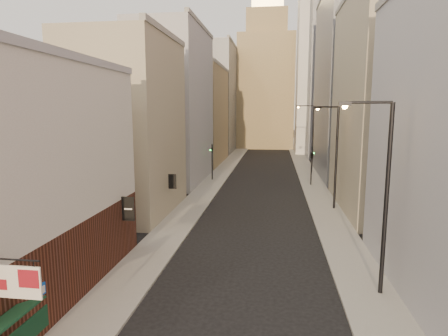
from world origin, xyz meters
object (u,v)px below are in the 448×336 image
at_px(white_tower, 316,68).
at_px(streetlamp_mid, 334,152).
at_px(streetlamp_near, 382,188).
at_px(traffic_light_left, 212,155).
at_px(clock_tower, 266,79).
at_px(traffic_light_right, 312,156).
at_px(streetlamp_far, 311,135).

distance_m(white_tower, streetlamp_mid, 50.64).
distance_m(streetlamp_near, traffic_light_left, 33.68).
relative_size(clock_tower, traffic_light_left, 8.98).
bearing_deg(clock_tower, traffic_light_right, -82.00).
bearing_deg(streetlamp_mid, streetlamp_near, -115.19).
bearing_deg(clock_tower, streetlamp_far, -79.27).
xyz_separation_m(streetlamp_far, traffic_light_left, (-13.81, -7.65, -2.29)).
height_order(streetlamp_mid, traffic_light_right, streetlamp_mid).
bearing_deg(streetlamp_near, traffic_light_left, 120.57).
height_order(streetlamp_far, traffic_light_right, streetlamp_far).
bearing_deg(traffic_light_right, traffic_light_left, -21.88).
bearing_deg(streetlamp_far, traffic_light_right, -95.80).
relative_size(clock_tower, streetlamp_near, 4.49).
distance_m(clock_tower, traffic_light_right, 53.49).
bearing_deg(streetlamp_mid, traffic_light_left, 111.60).
xyz_separation_m(white_tower, traffic_light_right, (-3.81, -37.19, -14.72)).
bearing_deg(traffic_light_right, white_tower, -109.54).
xyz_separation_m(streetlamp_mid, streetlamp_far, (-0.22, 21.22, 0.20)).
xyz_separation_m(streetlamp_near, streetlamp_mid, (0.25, 17.08, -0.04)).
height_order(clock_tower, white_tower, clock_tower).
bearing_deg(traffic_light_right, streetlamp_near, 77.65).
xyz_separation_m(clock_tower, streetlamp_near, (7.87, -79.95, -11.92)).
bearing_deg(streetlamp_far, white_tower, 82.00).
bearing_deg(streetlamp_far, streetlamp_near, -91.63).
bearing_deg(streetlamp_mid, white_tower, 62.26).
distance_m(white_tower, traffic_light_right, 40.18).
bearing_deg(white_tower, traffic_light_left, -115.61).
bearing_deg(traffic_light_left, white_tower, -105.66).
distance_m(streetlamp_far, traffic_light_right, 9.77).
bearing_deg(white_tower, traffic_light_right, -95.85).
xyz_separation_m(white_tower, streetlamp_mid, (-2.89, -48.87, -12.93)).
height_order(streetlamp_near, streetlamp_mid, streetlamp_near).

